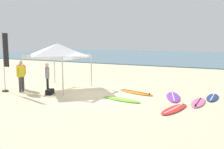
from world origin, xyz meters
TOP-DOWN VIEW (x-y plane):
  - ground_plane at (0.00, 0.00)m, footprint 80.00×80.00m
  - sea at (0.00, 33.61)m, footprint 80.00×36.00m
  - canopy_tent at (-3.04, 0.63)m, footprint 3.10×3.10m
  - surfboard_navy at (5.80, 1.94)m, footprint 0.56×2.06m
  - surfboard_purple at (3.95, 1.20)m, footprint 1.36×2.60m
  - surfboard_lime at (1.76, -0.52)m, footprint 2.30×1.07m
  - surfboard_orange at (1.79, 1.39)m, footprint 2.48×1.44m
  - surfboard_red at (4.55, -1.12)m, footprint 1.01×2.29m
  - surfboard_pink at (5.30, 0.52)m, footprint 0.58×2.13m
  - person_orange at (-4.88, -0.58)m, footprint 0.47×0.38m
  - person_grey at (-2.52, -0.98)m, footprint 0.41×0.43m
  - person_yellow at (-4.18, -1.29)m, footprint 0.27×0.55m
  - banner_flag at (-5.01, -1.62)m, footprint 0.60×0.36m
  - gear_bag_near_tent at (-2.31, -1.06)m, footprint 0.50×0.67m

SIDE VIEW (x-z plane):
  - ground_plane at x=0.00m, z-range 0.00..0.00m
  - surfboard_purple at x=3.95m, z-range -0.06..0.13m
  - surfboard_orange at x=1.79m, z-range -0.06..0.13m
  - surfboard_lime at x=1.76m, z-range -0.06..0.13m
  - surfboard_red at x=4.55m, z-range -0.06..0.13m
  - surfboard_pink at x=5.30m, z-range -0.06..0.13m
  - surfboard_navy at x=5.80m, z-range -0.06..0.13m
  - sea at x=0.00m, z-range 0.00..0.10m
  - gear_bag_near_tent at x=-2.31m, z-range 0.00..0.28m
  - person_orange at x=-4.88m, z-range 0.13..1.84m
  - person_grey at x=-2.52m, z-range 0.13..1.84m
  - person_yellow at x=-4.18m, z-range 0.13..1.84m
  - banner_flag at x=-5.01m, z-range -0.13..3.27m
  - canopy_tent at x=-3.04m, z-range 1.01..3.76m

